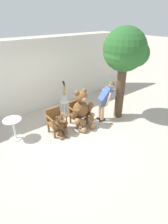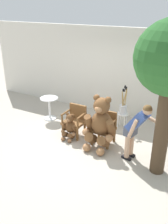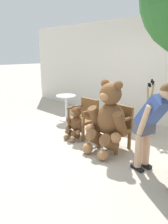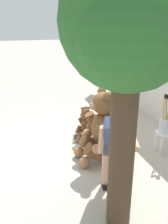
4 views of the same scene
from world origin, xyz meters
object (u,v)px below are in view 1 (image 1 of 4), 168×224
at_px(teddy_bear_large, 82,109).
at_px(teddy_bear_small, 61,126).
at_px(brush_bucket, 64,97).
at_px(wooden_chair_left, 56,120).
at_px(patio_tree, 126,53).
at_px(person_visitor, 105,98).
at_px(white_stool, 65,104).
at_px(wooden_chair_right, 78,112).
at_px(round_side_table, 14,127).

height_order(teddy_bear_large, teddy_bear_small, teddy_bear_large).
relative_size(teddy_bear_small, brush_bucket, 0.88).
relative_size(teddy_bear_large, brush_bucket, 1.63).
bearing_deg(wooden_chair_left, patio_tree, -13.46).
distance_m(person_visitor, brush_bucket, 1.69).
height_order(teddy_bear_small, white_stool, teddy_bear_small).
relative_size(wooden_chair_left, teddy_bear_large, 0.61).
xyz_separation_m(wooden_chair_right, teddy_bear_large, (-0.00, -0.26, 0.22)).
bearing_deg(teddy_bear_small, brush_bucket, 52.47).
bearing_deg(person_visitor, teddy_bear_small, 176.32).
relative_size(white_stool, patio_tree, 0.14).
bearing_deg(white_stool, person_visitor, -59.64).
bearing_deg(wooden_chair_right, teddy_bear_large, -90.47).
height_order(white_stool, patio_tree, patio_tree).
height_order(teddy_bear_small, round_side_table, teddy_bear_small).
bearing_deg(patio_tree, wooden_chair_right, 159.56).
xyz_separation_m(teddy_bear_small, brush_bucket, (1.02, 1.33, 0.28)).
distance_m(teddy_bear_small, round_side_table, 1.47).
bearing_deg(teddy_bear_small, person_visitor, -3.68).
distance_m(person_visitor, patio_tree, 1.69).
relative_size(wooden_chair_left, teddy_bear_small, 1.13).
height_order(teddy_bear_large, white_stool, teddy_bear_large).
xyz_separation_m(person_visitor, brush_bucket, (-0.84, 1.45, -0.24)).
bearing_deg(brush_bucket, round_side_table, -166.38).
height_order(wooden_chair_right, brush_bucket, brush_bucket).
height_order(wooden_chair_left, teddy_bear_small, wooden_chair_left).
xyz_separation_m(wooden_chair_right, teddy_bear_small, (-0.90, -0.28, -0.09)).
distance_m(round_side_table, patio_tree, 4.40).
bearing_deg(wooden_chair_left, teddy_bear_large, -15.93).
distance_m(wooden_chair_right, white_stool, 1.06).
bearing_deg(teddy_bear_large, brush_bucket, 84.79).
bearing_deg(white_stool, round_side_table, -166.42).
distance_m(brush_bucket, round_side_table, 2.34).
distance_m(wooden_chair_left, person_visitor, 1.96).
xyz_separation_m(person_visitor, patio_tree, (0.66, -0.20, 1.54)).
bearing_deg(white_stool, wooden_chair_left, -134.25).
height_order(person_visitor, white_stool, person_visitor).
bearing_deg(wooden_chair_left, round_side_table, 158.14).
bearing_deg(teddy_bear_large, wooden_chair_right, 89.53).
bearing_deg(person_visitor, round_side_table, 163.82).
bearing_deg(person_visitor, white_stool, 120.36).
relative_size(wooden_chair_left, patio_tree, 0.26).
bearing_deg(wooden_chair_right, round_side_table, 166.92).
xyz_separation_m(teddy_bear_small, person_visitor, (1.86, -0.12, 0.52)).
bearing_deg(patio_tree, wooden_chair_left, 166.54).
bearing_deg(patio_tree, brush_bucket, 132.34).
relative_size(wooden_chair_left, wooden_chair_right, 1.00).
bearing_deg(wooden_chair_right, patio_tree, -20.44).
bearing_deg(patio_tree, teddy_bear_small, 172.74).
relative_size(person_visitor, patio_tree, 0.46).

